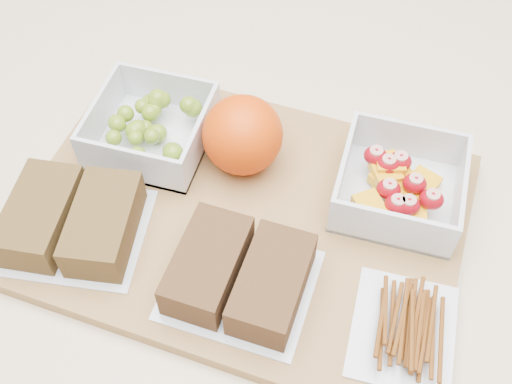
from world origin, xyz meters
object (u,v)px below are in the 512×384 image
fruit_container (398,186)px  grape_container (152,127)px  sandwich_bag_center (240,275)px  pretzel_bag (405,325)px  cutting_board (242,217)px  orange (243,135)px  sandwich_bag_left (72,220)px

fruit_container → grape_container: bearing=178.8°
sandwich_bag_center → pretzel_bag: 0.15m
fruit_container → cutting_board: bearing=-157.6°
fruit_container → sandwich_bag_center: 0.18m
orange → grape_container: bearing=179.4°
grape_container → sandwich_bag_left: (-0.03, -0.13, -0.00)m
sandwich_bag_center → sandwich_bag_left: bearing=175.8°
pretzel_bag → orange: bearing=142.4°
orange → sandwich_bag_left: size_ratio=0.56×
fruit_container → sandwich_bag_left: fruit_container is taller
grape_container → orange: orange is taller
fruit_container → pretzel_bag: bearing=-78.7°
sandwich_bag_left → sandwich_bag_center: size_ratio=1.08×
grape_container → pretzel_bag: 0.32m
grape_container → fruit_container: size_ratio=0.99×
grape_container → cutting_board: bearing=-28.5°
orange → sandwich_bag_left: (-0.13, -0.13, -0.02)m
cutting_board → orange: size_ratio=5.22×
sandwich_bag_left → sandwich_bag_center: 0.17m
grape_container → fruit_container: (0.26, -0.01, -0.00)m
fruit_container → pretzel_bag: 0.14m
fruit_container → pretzel_bag: (0.03, -0.14, -0.01)m
fruit_container → sandwich_bag_center: bearing=-131.3°
orange → sandwich_bag_center: orange is taller
orange → pretzel_bag: orange is taller
sandwich_bag_center → fruit_container: bearing=48.7°
cutting_board → sandwich_bag_left: bearing=-152.0°
cutting_board → pretzel_bag: 0.19m
cutting_board → fruit_container: fruit_container is taller
sandwich_bag_center → cutting_board: bearing=105.3°
grape_container → sandwich_bag_left: bearing=-102.5°
grape_container → pretzel_bag: size_ratio=1.06×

